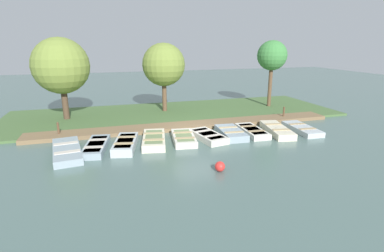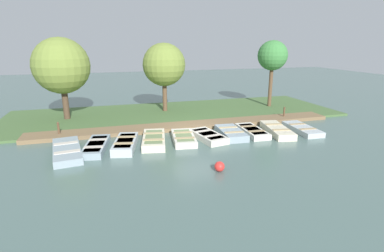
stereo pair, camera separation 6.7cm
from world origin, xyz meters
name	(u,v)px [view 1 (the left image)]	position (x,y,z in m)	size (l,w,h in m)	color
ground_plane	(195,133)	(0.00, 0.00, 0.00)	(80.00, 80.00, 0.00)	#4C6660
shore_bank	(176,113)	(-5.00, 0.00, 0.07)	(8.00, 24.00, 0.14)	#476638
dock_walkway	(190,126)	(-1.26, 0.00, 0.12)	(1.55, 19.27, 0.23)	brown
rowboat_0	(67,151)	(1.60, -6.97, 0.18)	(3.68, 1.70, 0.36)	#8C9EA8
rowboat_1	(96,146)	(1.30, -5.62, 0.17)	(3.15, 1.48, 0.35)	#8C9EA8
rowboat_2	(125,144)	(1.49, -4.19, 0.22)	(2.96, 1.59, 0.44)	#B2BCC1
rowboat_3	(154,140)	(1.18, -2.68, 0.20)	(3.15, 1.67, 0.40)	beige
rowboat_4	(184,138)	(1.28, -1.07, 0.18)	(2.79, 1.49, 0.36)	beige
rowboat_5	(208,136)	(1.34, 0.31, 0.18)	(2.79, 1.64, 0.36)	beige
rowboat_6	(231,133)	(1.19, 1.76, 0.20)	(2.71, 1.37, 0.40)	#8C9EA8
rowboat_7	(252,131)	(1.11, 3.14, 0.17)	(2.82, 1.17, 0.34)	silver
rowboat_8	(277,130)	(1.42, 4.61, 0.20)	(3.34, 1.64, 0.40)	beige
rowboat_9	(302,129)	(1.53, 6.27, 0.16)	(2.99, 1.30, 0.33)	#B2BCC1
mooring_post_near	(58,130)	(-1.31, -7.65, 0.46)	(0.12, 0.12, 0.91)	brown
mooring_post_far	(284,113)	(-1.31, 6.83, 0.46)	(0.12, 0.12, 0.91)	brown
buoy	(220,166)	(5.55, -0.65, 0.22)	(0.43, 0.43, 0.43)	red
park_tree_far_left	(61,66)	(-5.23, -7.61, 3.70)	(3.66, 3.66, 5.55)	#4C3828
park_tree_left	(164,65)	(-5.77, -0.67, 3.59)	(3.14, 3.14, 5.18)	brown
park_tree_center	(272,56)	(-5.09, 7.89, 4.14)	(2.33, 2.33, 5.37)	brown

